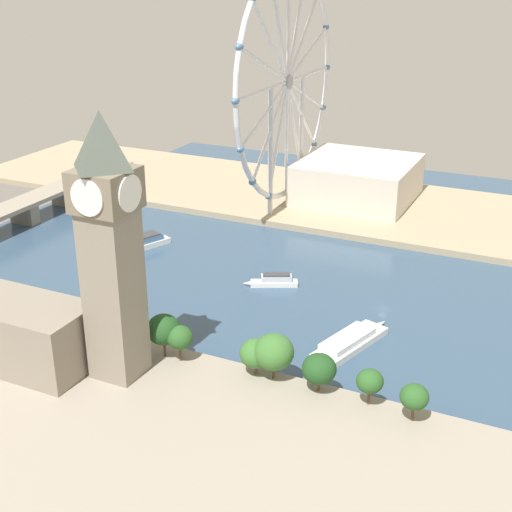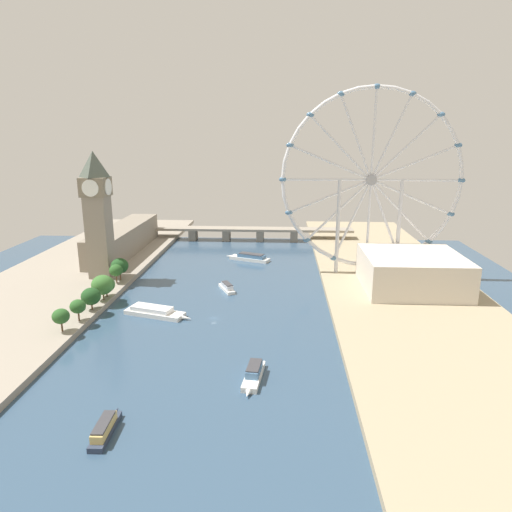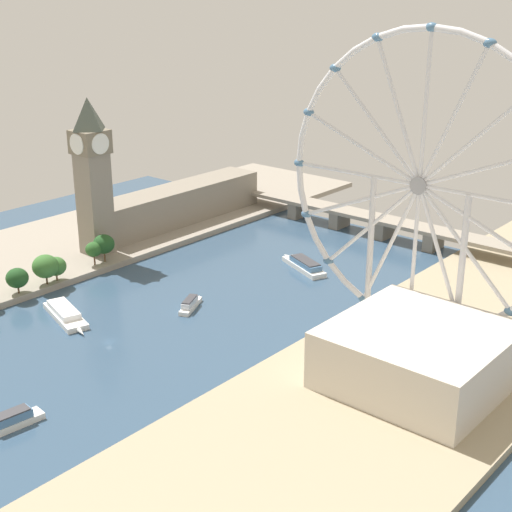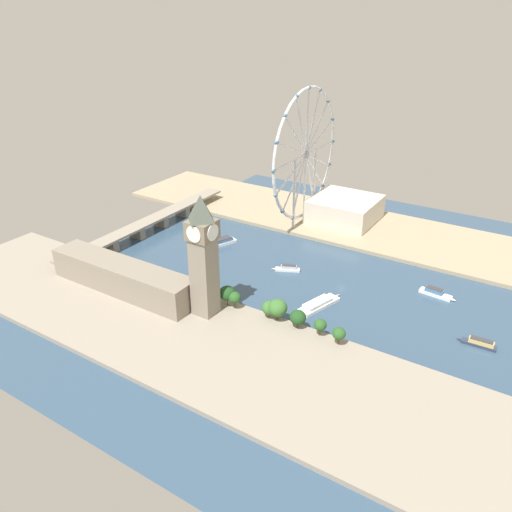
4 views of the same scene
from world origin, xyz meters
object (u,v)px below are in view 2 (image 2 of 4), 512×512
(tour_boat_3, at_px, (254,374))
(ferris_wheel, at_px, (371,181))
(riverside_hall, at_px, (412,271))
(river_bridge, at_px, (243,231))
(tour_boat_1, at_px, (105,428))
(parliament_block, at_px, (124,239))
(tour_boat_4, at_px, (155,312))
(tour_boat_2, at_px, (250,257))
(clock_tower, at_px, (98,213))
(tour_boat_0, at_px, (227,287))

(tour_boat_3, bearing_deg, ferris_wheel, 160.48)
(riverside_hall, bearing_deg, ferris_wheel, 124.16)
(river_bridge, relative_size, tour_boat_1, 8.51)
(parliament_block, height_order, riverside_hall, riverside_hall)
(parliament_block, bearing_deg, ferris_wheel, -14.71)
(tour_boat_3, height_order, tour_boat_4, tour_boat_3)
(tour_boat_2, relative_size, tour_boat_4, 0.93)
(clock_tower, bearing_deg, parliament_block, 96.81)
(riverside_hall, distance_m, tour_boat_1, 191.04)
(tour_boat_1, relative_size, tour_boat_3, 0.88)
(parliament_block, relative_size, tour_boat_0, 5.49)
(parliament_block, distance_m, tour_boat_3, 212.15)
(tour_boat_3, bearing_deg, tour_boat_2, -169.30)
(parliament_block, height_order, tour_boat_2, parliament_block)
(river_bridge, xyz_separation_m, tour_boat_3, (23.73, -238.43, -6.14))
(riverside_hall, xyz_separation_m, tour_boat_2, (-99.12, 67.23, -10.93))
(river_bridge, height_order, tour_boat_2, river_bridge)
(clock_tower, xyz_separation_m, ferris_wheel, (167.83, 18.27, 18.81))
(ferris_wheel, relative_size, tour_boat_4, 3.14)
(tour_boat_3, relative_size, tour_boat_4, 0.69)
(clock_tower, relative_size, tour_boat_3, 3.05)
(clock_tower, distance_m, tour_boat_2, 112.83)
(tour_boat_0, distance_m, tour_boat_1, 139.80)
(tour_boat_1, xyz_separation_m, tour_boat_4, (-10.91, 96.86, -0.10))
(tour_boat_0, xyz_separation_m, tour_boat_3, (22.36, -102.26, 0.10))
(ferris_wheel, height_order, river_bridge, ferris_wheel)
(river_bridge, bearing_deg, tour_boat_0, -89.42)
(tour_boat_0, bearing_deg, clock_tower, 54.44)
(riverside_hall, bearing_deg, clock_tower, 176.25)
(riverside_hall, height_order, tour_boat_3, riverside_hall)
(parliament_block, xyz_separation_m, tour_boat_2, (97.17, -9.45, -10.73))
(ferris_wheel, bearing_deg, parliament_block, 165.29)
(tour_boat_2, relative_size, tour_boat_3, 1.34)
(tour_boat_0, bearing_deg, riverside_hall, -114.62)
(clock_tower, distance_m, parliament_block, 71.67)
(tour_boat_0, xyz_separation_m, tour_boat_4, (-32.38, -41.29, -0.03))
(tour_boat_1, height_order, tour_boat_3, tour_boat_3)
(ferris_wheel, distance_m, riverside_hall, 61.60)
(tour_boat_0, height_order, tour_boat_2, tour_boat_2)
(riverside_hall, distance_m, river_bridge, 173.39)
(clock_tower, bearing_deg, ferris_wheel, 6.21)
(ferris_wheel, relative_size, tour_boat_0, 5.67)
(riverside_hall, relative_size, tour_boat_3, 2.17)
(clock_tower, height_order, ferris_wheel, ferris_wheel)
(tour_boat_4, bearing_deg, tour_boat_2, 86.30)
(riverside_hall, bearing_deg, tour_boat_4, -162.94)
(parliament_block, distance_m, riverside_hall, 210.74)
(river_bridge, distance_m, tour_boat_3, 239.69)
(parliament_block, distance_m, tour_boat_0, 118.57)
(ferris_wheel, bearing_deg, clock_tower, -173.79)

